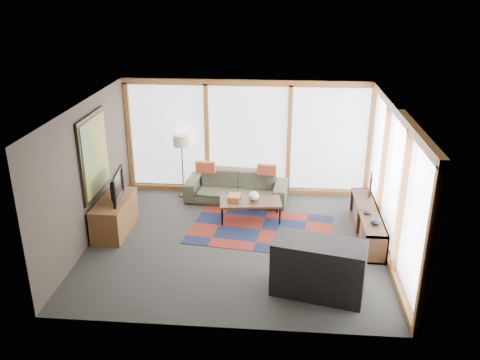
# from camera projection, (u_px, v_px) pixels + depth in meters

# --- Properties ---
(ground) EXTENTS (5.50, 5.50, 0.00)m
(ground) POSITION_uv_depth(u_px,v_px,m) (238.00, 242.00, 9.50)
(ground) COLOR #282826
(ground) RESTS_ON ground
(room_envelope) EXTENTS (5.52, 5.02, 2.62)m
(room_envelope) POSITION_uv_depth(u_px,v_px,m) (267.00, 156.00, 9.41)
(room_envelope) COLOR #3F342E
(room_envelope) RESTS_ON ground
(rug) EXTENTS (2.94, 2.10, 0.01)m
(rug) POSITION_uv_depth(u_px,v_px,m) (261.00, 229.00, 9.98)
(rug) COLOR maroon
(rug) RESTS_ON ground
(sofa) EXTENTS (2.27, 1.04, 0.64)m
(sofa) POSITION_uv_depth(u_px,v_px,m) (236.00, 187.00, 11.19)
(sofa) COLOR #3E3F2F
(sofa) RESTS_ON ground
(pillow_left) EXTENTS (0.43, 0.15, 0.23)m
(pillow_left) POSITION_uv_depth(u_px,v_px,m) (206.00, 167.00, 11.10)
(pillow_left) COLOR #B94528
(pillow_left) RESTS_ON sofa
(pillow_right) EXTENTS (0.42, 0.18, 0.22)m
(pillow_right) POSITION_uv_depth(u_px,v_px,m) (267.00, 169.00, 10.96)
(pillow_right) COLOR #B94528
(pillow_right) RESTS_ON sofa
(floor_lamp) EXTENTS (0.36, 0.36, 1.44)m
(floor_lamp) POSITION_uv_depth(u_px,v_px,m) (182.00, 166.00, 11.29)
(floor_lamp) COLOR #2D2318
(floor_lamp) RESTS_ON ground
(coffee_table) EXTENTS (1.29, 0.75, 0.41)m
(coffee_table) POSITION_uv_depth(u_px,v_px,m) (250.00, 210.00, 10.35)
(coffee_table) COLOR #371E14
(coffee_table) RESTS_ON ground
(book_stack) EXTENTS (0.25, 0.30, 0.10)m
(book_stack) POSITION_uv_depth(u_px,v_px,m) (234.00, 197.00, 10.31)
(book_stack) COLOR #96522A
(book_stack) RESTS_ON coffee_table
(vase) EXTENTS (0.26, 0.26, 0.19)m
(vase) POSITION_uv_depth(u_px,v_px,m) (254.00, 196.00, 10.26)
(vase) COLOR silver
(vase) RESTS_ON coffee_table
(bookshelf) EXTENTS (0.39, 2.16, 0.54)m
(bookshelf) POSITION_uv_depth(u_px,v_px,m) (367.00, 223.00, 9.66)
(bookshelf) COLOR #371E14
(bookshelf) RESTS_ON ground
(bowl_a) EXTENTS (0.19, 0.19, 0.09)m
(bowl_a) POSITION_uv_depth(u_px,v_px,m) (375.00, 222.00, 8.99)
(bowl_a) COLOR black
(bowl_a) RESTS_ON bookshelf
(bowl_b) EXTENTS (0.16, 0.16, 0.08)m
(bowl_b) POSITION_uv_depth(u_px,v_px,m) (368.00, 212.00, 9.39)
(bowl_b) COLOR black
(bowl_b) RESTS_ON bookshelf
(shelf_picture) EXTENTS (0.10, 0.33, 0.43)m
(shelf_picture) POSITION_uv_depth(u_px,v_px,m) (371.00, 184.00, 10.17)
(shelf_picture) COLOR black
(shelf_picture) RESTS_ON bookshelf
(tv_console) EXTENTS (0.55, 1.33, 0.67)m
(tv_console) POSITION_uv_depth(u_px,v_px,m) (115.00, 215.00, 9.81)
(tv_console) COLOR brown
(tv_console) RESTS_ON ground
(television) EXTENTS (0.24, 0.94, 0.54)m
(television) POSITION_uv_depth(u_px,v_px,m) (113.00, 186.00, 9.63)
(television) COLOR black
(television) RESTS_ON tv_console
(bar_counter) EXTENTS (1.52, 0.96, 0.89)m
(bar_counter) POSITION_uv_depth(u_px,v_px,m) (319.00, 268.00, 7.83)
(bar_counter) COLOR black
(bar_counter) RESTS_ON ground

